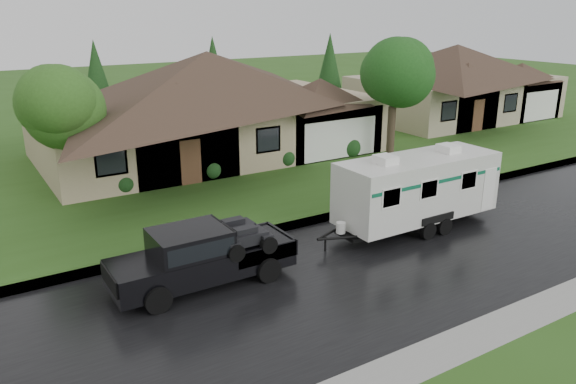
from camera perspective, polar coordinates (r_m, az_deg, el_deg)
name	(u,v)px	position (r m, az deg, el deg)	size (l,w,h in m)	color
ground	(326,247)	(19.74, 3.84, -5.64)	(140.00, 140.00, 0.00)	#2D541A
road	(362,269)	(18.31, 7.52, -7.74)	(140.00, 8.00, 0.01)	black
curb	(291,225)	(21.43, 0.34, -3.40)	(140.00, 0.50, 0.15)	gray
lawn	(171,155)	(32.43, -11.78, 3.74)	(140.00, 26.00, 0.15)	#2D541A
house_main	(214,92)	(31.54, -7.49, 10.08)	(19.44, 10.80, 6.90)	tan
house_neighbor	(459,74)	(44.06, 17.02, 11.39)	(15.12, 9.72, 6.45)	tan
tree_left_green	(59,107)	(24.56, -22.28, 8.02)	(3.52, 3.52, 5.83)	#382B1E
tree_right_green	(394,75)	(30.52, 10.75, 11.57)	(3.88, 3.88, 6.42)	#382B1E
shrub_row	(250,162)	(28.01, -3.89, 3.02)	(13.60, 1.00, 1.00)	#143814
pickup_truck	(199,255)	(16.99, -9.00, -6.31)	(5.51, 2.09, 1.84)	black
travel_trailer	(417,187)	(21.45, 13.01, 0.50)	(6.80, 2.39, 3.05)	silver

